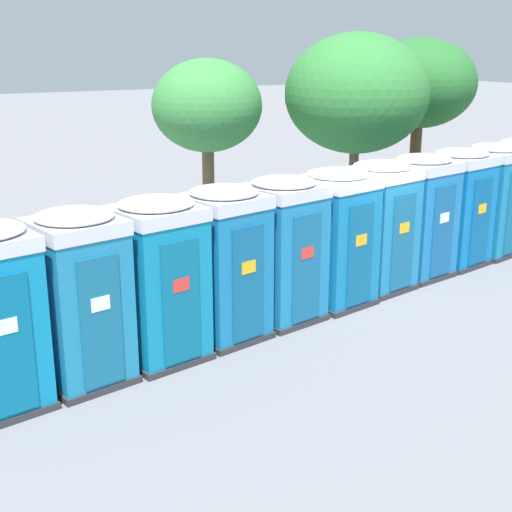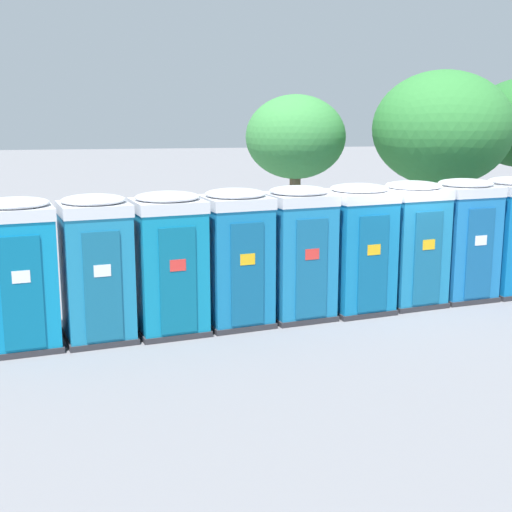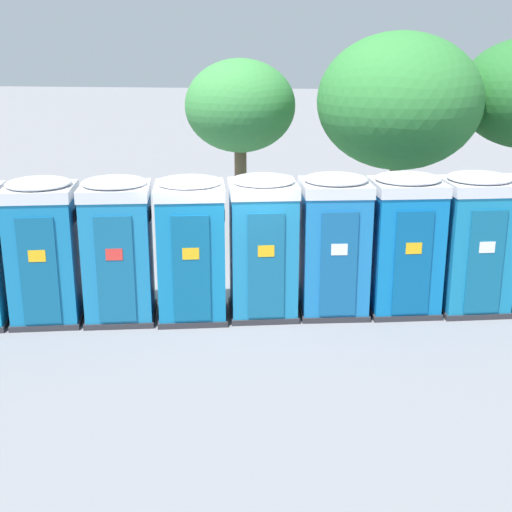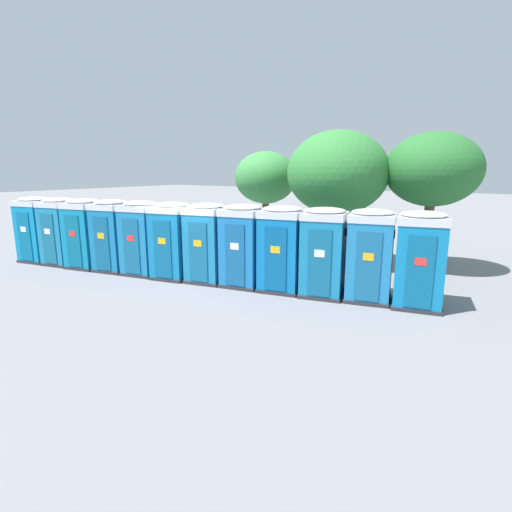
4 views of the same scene
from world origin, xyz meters
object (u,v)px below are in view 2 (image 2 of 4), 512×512
at_px(portapotty_0, 19,273).
at_px(portapotty_5, 358,248).
at_px(street_tree_0, 296,138).
at_px(street_tree_1, 442,129).
at_px(portapotty_8, 512,235).
at_px(portapotty_1, 97,267).
at_px(portapotty_7, 463,239).
at_px(portapotty_3, 236,257).
at_px(portapotty_4, 298,252).
at_px(portapotty_2, 169,262).
at_px(portapotty_6, 411,243).

height_order(portapotty_0, portapotty_5, same).
xyz_separation_m(street_tree_0, street_tree_1, (3.71, -1.01, 0.25)).
height_order(portapotty_5, portapotty_8, same).
bearing_deg(portapotty_1, portapotty_7, 10.91).
height_order(portapotty_1, portapotty_3, same).
bearing_deg(portapotty_4, street_tree_1, 43.94).
bearing_deg(street_tree_1, portapotty_4, -136.06).
bearing_deg(portapotty_3, portapotty_7, 11.14).
distance_m(portapotty_3, portapotty_5, 2.53).
bearing_deg(portapotty_2, portapotty_4, 11.42).
distance_m(portapotty_0, street_tree_0, 9.46).
distance_m(portapotty_2, portapotty_5, 3.80).
relative_size(portapotty_2, street_tree_0, 0.59).
height_order(portapotty_2, street_tree_1, street_tree_1).
relative_size(portapotty_1, portapotty_5, 1.00).
xyz_separation_m(portapotty_0, portapotty_1, (1.25, 0.22, 0.00)).
bearing_deg(street_tree_0, portapotty_3, -112.85).
distance_m(portapotty_4, portapotty_8, 5.07).
bearing_deg(portapotty_2, portapotty_7, 11.33).
bearing_deg(portapotty_1, portapotty_2, 8.81).
distance_m(portapotty_2, street_tree_1, 9.49).
bearing_deg(portapotty_6, portapotty_4, -168.66).
height_order(portapotty_2, portapotty_5, same).
relative_size(portapotty_6, portapotty_8, 1.00).
distance_m(portapotty_0, portapotty_3, 3.80).
relative_size(portapotty_1, portapotty_6, 1.00).
xyz_separation_m(portapotty_3, portapotty_6, (3.73, 0.74, -0.00)).
bearing_deg(portapotty_2, portapotty_6, 11.38).
relative_size(portapotty_0, portapotty_6, 1.00).
xyz_separation_m(portapotty_0, portapotty_8, (9.96, 1.88, -0.00)).
distance_m(portapotty_3, portapotty_8, 6.33).
relative_size(portapotty_5, street_tree_1, 0.51).
height_order(portapotty_7, street_tree_1, street_tree_1).
distance_m(portapotty_1, portapotty_6, 6.33).
height_order(portapotty_4, portapotty_7, same).
height_order(portapotty_1, portapotty_4, same).
xyz_separation_m(portapotty_4, portapotty_8, (4.97, 0.96, -0.00)).
height_order(portapotty_1, portapotty_5, same).
xyz_separation_m(portapotty_3, street_tree_0, (2.57, 6.11, 1.91)).
xyz_separation_m(portapotty_2, portapotty_7, (6.21, 1.24, 0.00)).
bearing_deg(street_tree_1, portapotty_7, -107.72).
height_order(portapotty_2, street_tree_0, street_tree_0).
bearing_deg(portapotty_7, portapotty_1, -169.09).
height_order(portapotty_6, portapotty_7, same).
bearing_deg(portapotty_8, portapotty_5, -168.34).
distance_m(portapotty_0, portapotty_1, 1.27).
relative_size(portapotty_8, street_tree_1, 0.51).
relative_size(portapotty_2, portapotty_3, 1.00).
relative_size(portapotty_4, street_tree_0, 0.59).
xyz_separation_m(portapotty_6, street_tree_1, (2.56, 4.36, 2.15)).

